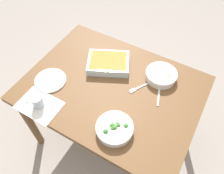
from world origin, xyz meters
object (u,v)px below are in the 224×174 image
Objects in this scene: stew_bowl at (161,75)px; spoon_by_stew at (159,92)px; fork_on_table at (139,88)px; broccoli_bowl at (115,128)px; spoon_by_broccoli at (113,124)px; baking_dish at (108,63)px; side_plate at (50,80)px; drink_cup at (38,102)px; spoon_spare at (33,103)px.

spoon_by_stew is (0.04, -0.13, -0.03)m from stew_bowl.
broccoli_bowl is at bearing -87.93° from fork_on_table.
spoon_by_stew is 1.20× the size of spoon_by_broccoli.
baking_dish is 2.13× the size of spoon_by_stew.
fork_on_table is at bearing 24.15° from side_plate.
stew_bowl is 0.13m from spoon_by_stew.
stew_bowl is 1.38× the size of fork_on_table.
broccoli_bowl is 1.58× the size of spoon_by_broccoli.
stew_bowl reaches higher than side_plate.
spoon_by_stew is (0.12, 0.40, -0.03)m from broccoli_bowl.
baking_dish reaches higher than side_plate.
stew_bowl is at bearing 81.15° from broccoli_bowl.
drink_cup reaches higher than side_plate.
spoon_spare is at bearing -144.03° from spoon_by_stew.
broccoli_bowl is at bearing 9.62° from drink_cup.
broccoli_bowl is 0.53m from baking_dish.
drink_cup reaches higher than spoon_by_broccoli.
spoon_spare is (-0.56, -0.10, -0.03)m from broccoli_bowl.
stew_bowl is 0.78m from side_plate.
spoon_spare is (-0.04, -0.01, -0.03)m from drink_cup.
broccoli_bowl is at bearing -55.54° from baking_dish.
baking_dish is 0.57m from drink_cup.
spoon_spare is 0.71m from fork_on_table.
side_plate is (-0.07, 0.20, -0.03)m from drink_cup.
baking_dish is 0.42m from spoon_by_stew.
spoon_spare is (-0.64, -0.62, -0.03)m from stew_bowl.
side_plate is at bearing -155.85° from fork_on_table.
broccoli_bowl reaches higher than side_plate.
stew_bowl is 0.85m from drink_cup.
broccoli_bowl is 0.37m from fork_on_table.
broccoli_bowl is at bearing 9.77° from spoon_spare.
baking_dish is at bearing 174.54° from spoon_by_stew.
spoon_by_broccoli is 0.33m from fork_on_table.
stew_bowl and baking_dish have the same top height.
spoon_by_broccoli is 0.54m from spoon_spare.
fork_on_table is at bearing -166.84° from spoon_by_stew.
side_plate is 0.62m from fork_on_table.
spoon_by_broccoli is at bearing -112.50° from spoon_by_stew.
drink_cup reaches higher than spoon_spare.
fork_on_table is (-0.09, -0.16, -0.03)m from stew_bowl.
broccoli_bowl reaches higher than spoon_by_stew.
side_plate is 0.56m from spoon_by_broccoli.
spoon_spare is at bearing -135.89° from stew_bowl.
drink_cup is (-0.51, -0.09, 0.01)m from broccoli_bowl.
spoon_spare is (-0.68, -0.49, 0.00)m from spoon_by_stew.
spoon_by_broccoli is at bearing -102.66° from stew_bowl.
drink_cup is 0.05m from spoon_spare.
stew_bowl is 1.55× the size of spoon_by_broccoli.
fork_on_table is (0.02, 0.33, -0.00)m from spoon_by_broccoli.
baking_dish is 0.49m from spoon_by_broccoli.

